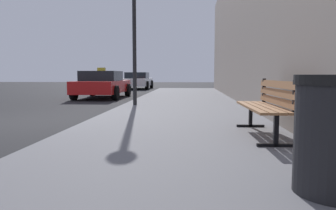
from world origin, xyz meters
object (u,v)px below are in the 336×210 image
at_px(bench, 268,103).
at_px(street_lamp, 134,10).
at_px(car_red, 103,84).
at_px(car_white, 138,81).

xyz_separation_m(bench, street_lamp, (-2.96, 4.96, 2.42)).
distance_m(bench, car_red, 11.31).
xyz_separation_m(bench, car_red, (-5.35, 9.96, -0.02)).
relative_size(car_red, car_white, 0.98).
relative_size(bench, street_lamp, 0.44).
height_order(car_red, car_white, car_red).
relative_size(bench, car_red, 0.44).
xyz_separation_m(street_lamp, car_red, (-2.40, 5.01, -2.44)).
bearing_deg(street_lamp, car_red, 115.58).
xyz_separation_m(street_lamp, car_white, (-2.30, 14.71, -2.44)).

